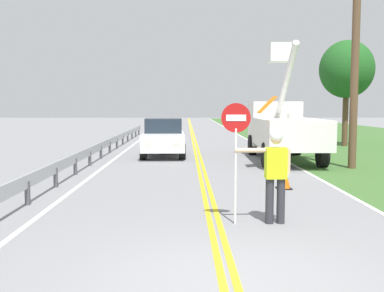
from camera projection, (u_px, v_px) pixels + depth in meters
The scene contains 13 objects.
ground_plane at pixel (229, 281), 5.93m from camera, with size 160.00×160.00×0.00m, color gray.
centerline_yellow_left at pixel (194, 146), 25.84m from camera, with size 0.11×110.00×0.01m, color yellow.
centerline_yellow_right at pixel (197, 146), 25.85m from camera, with size 0.11×110.00×0.01m, color yellow.
edge_line_right at pixel (259, 146), 25.90m from camera, with size 0.12×110.00×0.01m, color silver.
edge_line_left at pixel (132, 146), 25.79m from camera, with size 0.12×110.00×0.01m, color silver.
flagger_worker at pixel (275, 170), 8.77m from camera, with size 1.09×0.26×1.83m.
stop_sign_paddle at pixel (236, 136), 8.66m from camera, with size 0.56×0.04×2.33m.
utility_bucket_truck at pixel (282, 126), 19.34m from camera, with size 2.78×6.85×4.98m.
oncoming_sedan_nearest at pixel (163, 138), 20.51m from camera, with size 2.01×4.15×1.70m.
utility_pole_near at pixel (355, 57), 16.25m from camera, with size 1.80×0.28×7.64m.
traffic_cone_lead at pixel (284, 177), 12.49m from camera, with size 0.40×0.40×0.70m.
guardrail_left_shoulder at pixel (105, 144), 20.69m from camera, with size 0.10×32.00×0.71m.
roadside_tree_verge at pixel (347, 70), 25.37m from camera, with size 3.00×3.00×5.90m.
Camera 1 is at (-0.57, -5.74, 2.28)m, focal length 42.66 mm.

